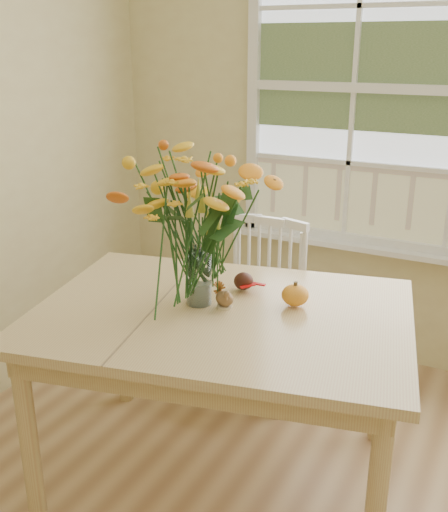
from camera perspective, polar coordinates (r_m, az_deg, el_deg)
The scene contains 6 objects.
dining_table at distance 2.40m, azimuth -0.22°, elevation -7.17°, with size 1.65×1.33×0.78m.
windsor_chair at distance 3.13m, azimuth 3.58°, elevation -4.15°, with size 0.43×0.41×0.91m.
flower_vase at distance 2.31m, azimuth -2.50°, elevation 3.41°, with size 0.49×0.49×0.58m.
pumpkin at distance 2.40m, azimuth 6.79°, elevation -3.82°, with size 0.11×0.11×0.09m, color orange.
turkey_figurine at distance 2.37m, azimuth 0.04°, elevation -4.09°, with size 0.08×0.07×0.10m.
dark_gourd at distance 2.53m, azimuth 1.88°, elevation -2.49°, with size 0.13×0.10×0.07m.
Camera 1 is at (0.34, -1.01, 1.77)m, focal length 42.00 mm.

